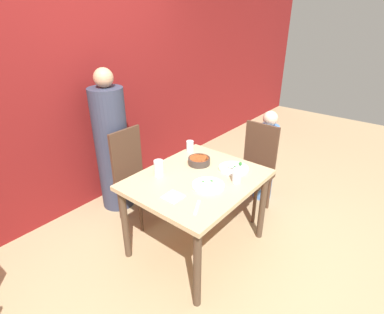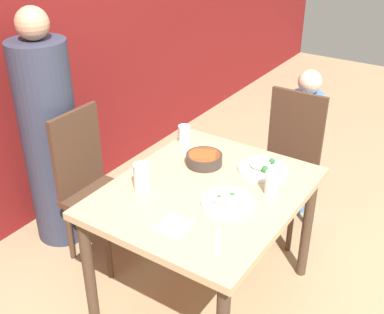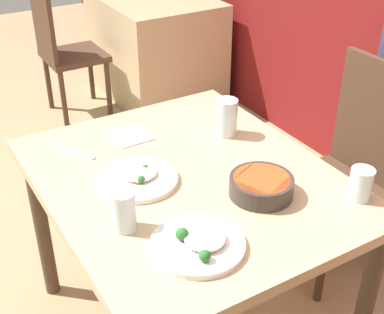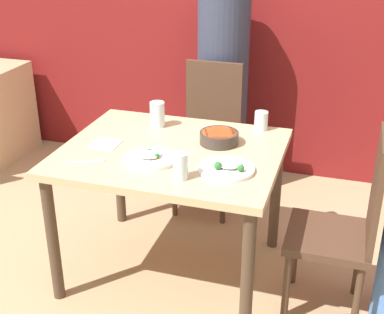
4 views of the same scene
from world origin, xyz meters
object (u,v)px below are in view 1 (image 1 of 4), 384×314
object	(u,v)px
bowl_curry	(199,161)
chair_adult_spot	(135,174)
chair_child_spot	(254,167)
plate_rice_adult	(234,168)
person_child	(266,159)
glass_water_tall	(237,176)
person_adult	(112,148)

from	to	relation	value
bowl_curry	chair_adult_spot	bearing A→B (deg)	109.51
chair_child_spot	bowl_curry	bearing A→B (deg)	-108.08
plate_rice_adult	chair_child_spot	bearing A→B (deg)	7.85
chair_child_spot	person_child	xyz separation A→B (m)	(0.27, -0.00, -0.00)
chair_adult_spot	glass_water_tall	bearing A→B (deg)	-81.27
bowl_curry	plate_rice_adult	size ratio (longest dim) A/B	0.76
chair_adult_spot	person_adult	size ratio (longest dim) A/B	0.63
person_adult	bowl_curry	bearing A→B (deg)	-76.81
bowl_curry	plate_rice_adult	xyz separation A→B (m)	(0.12, -0.31, -0.02)
glass_water_tall	chair_adult_spot	bearing A→B (deg)	98.73
person_adult	plate_rice_adult	size ratio (longest dim) A/B	5.79
chair_adult_spot	bowl_curry	world-z (taller)	chair_adult_spot
glass_water_tall	person_adult	bearing A→B (deg)	96.70
chair_child_spot	person_adult	xyz separation A→B (m)	(-0.93, 1.23, 0.20)
chair_adult_spot	plate_rice_adult	distance (m)	1.06
chair_child_spot	person_adult	world-z (taller)	person_adult
chair_adult_spot	bowl_curry	bearing A→B (deg)	-70.49
person_child	plate_rice_adult	world-z (taller)	person_child
chair_adult_spot	glass_water_tall	size ratio (longest dim) A/B	7.76
bowl_curry	glass_water_tall	world-z (taller)	glass_water_tall
chair_child_spot	person_adult	bearing A→B (deg)	-143.01
person_adult	glass_water_tall	xyz separation A→B (m)	(0.17, -1.45, 0.10)
person_child	plate_rice_adult	distance (m)	0.89
person_adult	bowl_curry	distance (m)	1.04
chair_child_spot	person_child	bearing A→B (deg)	90.00
glass_water_tall	bowl_curry	bearing A→B (deg)	81.68
chair_adult_spot	chair_child_spot	distance (m)	1.29
chair_child_spot	plate_rice_adult	size ratio (longest dim) A/B	3.63
chair_adult_spot	glass_water_tall	world-z (taller)	chair_adult_spot
chair_child_spot	person_child	world-z (taller)	person_child
plate_rice_adult	glass_water_tall	xyz separation A→B (m)	(-0.18, -0.14, 0.05)
person_child	glass_water_tall	xyz separation A→B (m)	(-1.03, -0.22, 0.31)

